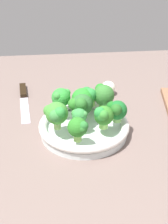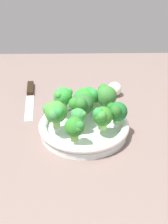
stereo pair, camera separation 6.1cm
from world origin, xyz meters
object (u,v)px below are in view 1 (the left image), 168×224
at_px(broccoli_floret_2, 61,98).
at_px(broccoli_floret_7, 103,116).
at_px(broccoli_floret_5, 84,97).
at_px(bowl, 84,127).
at_px(knife, 24,97).
at_px(broccoli_floret_0, 81,105).
at_px(broccoli_floret_4, 78,127).
at_px(broccoli_floret_6, 103,94).
at_px(garlic_bulb, 108,88).
at_px(broccoli_floret_3, 116,110).
at_px(broccoli_floret_1, 56,114).
at_px(broccoli_floret_9, 91,97).
at_px(broccoli_floret_8, 79,116).

distance_m(broccoli_floret_2, broccoli_floret_7, 0.15).
bearing_deg(broccoli_floret_7, broccoli_floret_5, 20.62).
bearing_deg(bowl, knife, 37.96).
distance_m(broccoli_floret_0, broccoli_floret_4, 0.11).
xyz_separation_m(bowl, broccoli_floret_7, (-0.04, -0.05, 0.06)).
distance_m(broccoli_floret_4, broccoli_floret_6, 0.19).
relative_size(bowl, garlic_bulb, 5.10).
relative_size(broccoli_floret_3, broccoli_floret_7, 0.95).
xyz_separation_m(broccoli_floret_1, broccoli_floret_4, (-0.06, -0.05, -0.01)).
bearing_deg(broccoli_floret_7, broccoli_floret_9, 6.17).
xyz_separation_m(broccoli_floret_6, knife, (0.16, 0.25, -0.08)).
bearing_deg(broccoli_floret_1, broccoli_floret_6, -53.06).
xyz_separation_m(bowl, broccoli_floret_5, (0.06, -0.01, 0.06)).
bearing_deg(broccoli_floret_3, broccoli_floret_7, 126.76).
relative_size(broccoli_floret_6, knife, 0.27).
height_order(broccoli_floret_5, garlic_bulb, broccoli_floret_5).
bearing_deg(bowl, broccoli_floret_0, 22.01).
relative_size(broccoli_floret_3, garlic_bulb, 1.28).
xyz_separation_m(broccoli_floret_2, knife, (0.17, 0.13, -0.08)).
bearing_deg(broccoli_floret_3, broccoli_floret_9, 29.01).
bearing_deg(knife, broccoli_floret_7, -140.26).
relative_size(broccoli_floret_9, knife, 0.19).
distance_m(broccoli_floret_3, broccoli_floret_4, 0.14).
distance_m(broccoli_floret_3, garlic_bulb, 0.25).
bearing_deg(broccoli_floret_4, knife, 26.16).
distance_m(broccoli_floret_8, broccoli_floret_9, 0.12).
relative_size(broccoli_floret_5, garlic_bulb, 1.48).
bearing_deg(garlic_bulb, broccoli_floret_0, 151.87).
xyz_separation_m(broccoli_floret_3, broccoli_floret_5, (0.07, 0.08, 0.00)).
height_order(bowl, broccoli_floret_9, broccoli_floret_9).
xyz_separation_m(broccoli_floret_5, knife, (0.17, 0.19, -0.08)).
xyz_separation_m(broccoli_floret_4, broccoli_floret_5, (0.15, -0.03, 0.00)).
bearing_deg(broccoli_floret_1, broccoli_floret_4, -138.27).
distance_m(broccoli_floret_0, broccoli_floret_9, 0.08).
bearing_deg(broccoli_floret_4, broccoli_floret_3, -54.92).
bearing_deg(garlic_bulb, broccoli_floret_3, 174.37).
bearing_deg(broccoli_floret_9, broccoli_floret_4, 162.40).
relative_size(broccoli_floret_0, broccoli_floret_6, 1.02).
height_order(broccoli_floret_5, broccoli_floret_8, broccoli_floret_5).
bearing_deg(broccoli_floret_5, bowl, 174.32).
bearing_deg(broccoli_floret_5, broccoli_floret_3, -132.52).
height_order(broccoli_floret_3, garlic_bulb, broccoli_floret_3).
height_order(broccoli_floret_0, broccoli_floret_4, broccoli_floret_0).
relative_size(bowl, broccoli_floret_7, 3.79).
xyz_separation_m(broccoli_floret_4, broccoli_floret_9, (0.18, -0.06, -0.01)).
distance_m(broccoli_floret_4, knife, 0.37).
bearing_deg(broccoli_floret_1, broccoli_floret_7, -94.38).
distance_m(broccoli_floret_4, garlic_bulb, 0.36).
xyz_separation_m(broccoli_floret_0, garlic_bulb, (0.22, -0.12, -0.06)).
bearing_deg(broccoli_floret_9, broccoli_floret_3, -150.99).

